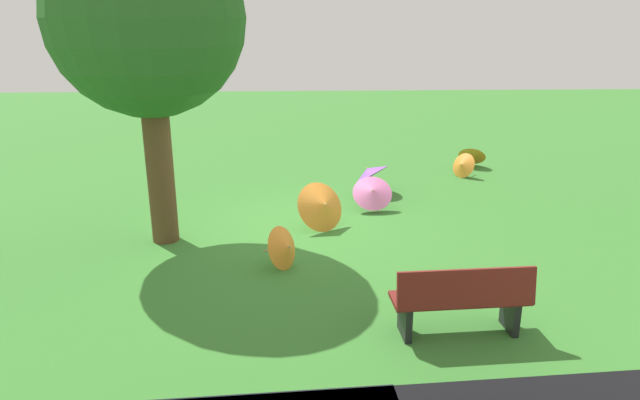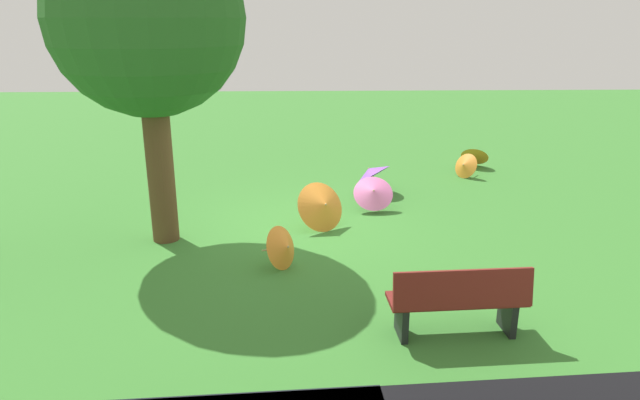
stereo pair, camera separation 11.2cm
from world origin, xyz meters
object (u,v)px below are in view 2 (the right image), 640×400
(park_bench, at_px, (458,301))
(shade_tree, at_px, (147,21))
(parasol_orange_2, at_px, (465,165))
(parasol_orange_0, at_px, (475,155))
(parasol_orange_4, at_px, (284,247))
(parasol_pink_0, at_px, (373,192))
(parasol_orange_3, at_px, (323,206))
(parasol_purple_1, at_px, (371,172))

(park_bench, distance_m, shade_tree, 6.03)
(park_bench, relative_size, parasol_orange_2, 2.37)
(parasol_orange_0, bearing_deg, parasol_orange_4, 51.98)
(parasol_orange_2, bearing_deg, shade_tree, 31.01)
(parasol_pink_0, bearing_deg, parasol_orange_0, -131.67)
(parasol_orange_0, height_order, parasol_orange_3, parasol_orange_3)
(parasol_orange_2, bearing_deg, parasol_pink_0, 43.90)
(shade_tree, xyz_separation_m, parasol_orange_2, (-6.12, -3.68, -3.24))
(parasol_orange_4, bearing_deg, parasol_orange_3, -111.47)
(parasol_orange_0, bearing_deg, parasol_purple_1, 36.25)
(shade_tree, height_order, parasol_orange_2, shade_tree)
(parasol_pink_0, relative_size, parasol_purple_1, 0.68)
(shade_tree, bearing_deg, park_bench, 142.06)
(parasol_orange_2, distance_m, parasol_orange_4, 6.38)
(parasol_orange_2, bearing_deg, parasol_orange_4, 50.27)
(shade_tree, xyz_separation_m, parasol_orange_4, (-2.04, 1.23, -3.20))
(parasol_pink_0, xyz_separation_m, parasol_orange_4, (1.64, 2.56, -0.05))
(parasol_orange_4, xyz_separation_m, parasol_purple_1, (-1.73, -3.79, 0.12))
(shade_tree, relative_size, parasol_orange_2, 7.39)
(parasol_purple_1, bearing_deg, shade_tree, 34.17)
(parasol_pink_0, bearing_deg, park_bench, 95.29)
(park_bench, height_order, parasol_pink_0, park_bench)
(parasol_pink_0, relative_size, parasol_orange_2, 1.12)
(parasol_orange_0, xyz_separation_m, parasol_purple_1, (2.89, 2.12, 0.14))
(parasol_orange_4, distance_m, parasol_purple_1, 4.17)
(parasol_orange_2, relative_size, parasol_orange_3, 0.63)
(parasol_orange_0, distance_m, parasol_orange_4, 7.50)
(parasol_pink_0, relative_size, parasol_orange_3, 0.71)
(parasol_orange_0, height_order, parasol_orange_2, parasol_orange_0)
(parasol_orange_2, xyz_separation_m, parasol_orange_4, (4.08, 4.91, 0.04))
(shade_tree, bearing_deg, parasol_pink_0, -160.13)
(parasol_orange_4, bearing_deg, parasol_pink_0, -122.65)
(parasol_orange_4, relative_size, parasol_purple_1, 0.66)
(parasol_orange_0, xyz_separation_m, parasol_orange_4, (4.62, 5.91, 0.02))
(parasol_pink_0, relative_size, parasol_orange_0, 0.91)
(park_bench, relative_size, parasol_orange_0, 1.93)
(park_bench, height_order, parasol_orange_0, park_bench)
(parasol_orange_4, bearing_deg, park_bench, 136.46)
(parasol_orange_3, distance_m, parasol_orange_4, 1.73)
(park_bench, bearing_deg, parasol_purple_1, -86.73)
(park_bench, height_order, shade_tree, shade_tree)
(shade_tree, height_order, parasol_orange_0, shade_tree)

